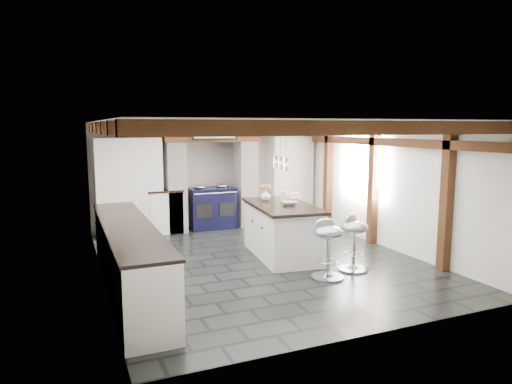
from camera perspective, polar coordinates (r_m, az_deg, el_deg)
name	(u,v)px	position (r m, az deg, el deg)	size (l,w,h in m)	color
ground	(260,260)	(7.73, 0.47, -8.53)	(6.00, 6.00, 0.00)	black
room_shell	(200,189)	(8.62, -6.99, 0.40)	(6.00, 6.03, 6.00)	white
range_cooker	(212,207)	(10.08, -5.57, -1.90)	(1.00, 0.63, 0.99)	black
kitchen_island	(282,230)	(7.89, 3.27, -4.72)	(1.16, 1.93, 1.21)	white
bar_stool_near	(353,236)	(7.25, 12.08, -5.40)	(0.56, 0.56, 0.88)	silver
bar_stool_far	(328,242)	(6.80, 8.97, -6.15)	(0.49, 0.49, 0.89)	silver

